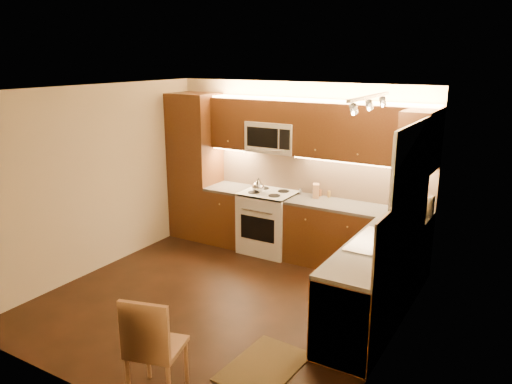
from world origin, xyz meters
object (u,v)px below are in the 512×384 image
Objects in this scene: sink at (379,236)px; soap_bottle at (403,229)px; kettle at (258,185)px; microwave at (274,137)px; knife_block at (316,191)px; stove at (269,222)px; toaster_oven at (411,204)px; dining_chair at (157,345)px.

soap_bottle is (0.18, 0.24, 0.03)m from sink.
kettle is 2.45m from soap_bottle.
sink is at bearing -32.21° from microwave.
knife_block is 0.90× the size of soap_bottle.
stove is 4.25× the size of soap_bottle.
sink reaches higher than stove.
kettle is 1.08× the size of knife_block.
microwave is 0.99m from knife_block.
microwave is at bearing 90.00° from stove.
kettle reaches higher than knife_block.
toaster_oven reaches higher than dining_chair.
microwave is 0.74m from kettle.
dining_chair reaches higher than stove.
stove is at bearing 136.98° from soap_bottle.
microwave reaches higher than knife_block.
soap_bottle reaches higher than sink.
sink reaches higher than dining_chair.
soap_bottle is 2.90m from dining_chair.
stove is at bearing 87.49° from dining_chair.
kettle is 3.46m from dining_chair.
toaster_oven is (2.04, -0.08, -0.69)m from microwave.
sink is 4.39× the size of knife_block.
dining_chair is at bearing -87.57° from toaster_oven.
dining_chair is (-1.20, -2.25, -0.49)m from sink.
kettle is 0.48× the size of toaster_oven.
kettle is 2.18m from toaster_oven.
kettle is at bearing -120.52° from microwave.
sink is at bearing 46.09° from dining_chair.
microwave is 0.78× the size of dining_chair.
microwave is at bearing 40.22° from kettle.
dining_chair is (0.80, -3.38, 0.03)m from stove.
stove is 2.35m from sink.
soap_bottle is at bearing -25.03° from microwave.
dining_chair is at bearing -118.03° from sink.
microwave is at bearing -159.91° from toaster_oven.
sink is at bearing -68.09° from knife_block.
knife_block is 0.20× the size of dining_chair.
toaster_oven is 1.37m from knife_block.
toaster_oven is 3.69m from dining_chair.
dining_chair is (0.93, -3.29, -0.54)m from kettle.
sink is 4.06× the size of kettle.
sink is (2.00, -1.12, 0.52)m from stove.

